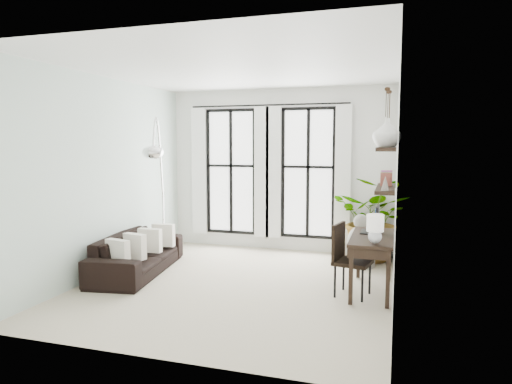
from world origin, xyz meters
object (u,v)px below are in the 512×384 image
at_px(plant, 375,219).
at_px(desk_chair, 347,255).
at_px(buddha, 360,244).
at_px(arc_lamp, 158,152).
at_px(sofa, 138,253).
at_px(desk, 372,241).

height_order(plant, desk_chair, plant).
bearing_deg(plant, buddha, -113.93).
height_order(arc_lamp, buddha, arc_lamp).
bearing_deg(buddha, sofa, -156.78).
distance_m(sofa, plant, 4.22).
bearing_deg(desk, plant, 91.33).
relative_size(arc_lamp, buddha, 2.82).
relative_size(desk, buddha, 1.51).
xyz_separation_m(desk, desk_chair, (-0.33, -0.18, -0.18)).
bearing_deg(sofa, desk_chair, -100.65).
height_order(sofa, desk, desk).
bearing_deg(arc_lamp, plant, 21.53).
height_order(desk, desk_chair, desk).
bearing_deg(arc_lamp, desk, -7.74).
relative_size(sofa, plant, 1.44).
xyz_separation_m(sofa, desk_chair, (3.41, -0.12, 0.26)).
bearing_deg(desk_chair, plant, 93.78).
distance_m(desk, desk_chair, 0.42).
height_order(sofa, desk_chair, desk_chair).
relative_size(desk, arc_lamp, 0.54).
relative_size(desk_chair, arc_lamp, 0.39).
bearing_deg(sofa, desk, -97.71).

